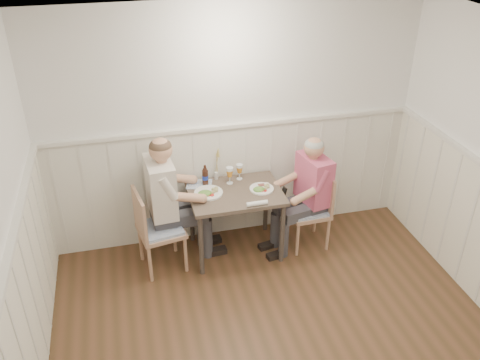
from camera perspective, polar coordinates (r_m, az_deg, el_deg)
The scene contains 15 objects.
room_shell at distance 3.37m, azimuth 8.07°, elevation -5.70°, with size 4.04×4.54×2.60m.
wainscot at distance 4.38m, azimuth 4.03°, elevation -9.48°, with size 4.00×4.49×1.34m.
dining_table at distance 5.29m, azimuth -0.53°, elevation -2.23°, with size 0.96×0.70×0.75m.
chair_right at distance 5.56m, azimuth 8.18°, elevation -3.00°, with size 0.42×0.42×0.87m.
chair_left at distance 5.20m, azimuth -9.50°, elevation -5.30°, with size 0.50×0.50×0.92m.
man_in_pink at distance 5.51m, azimuth 7.74°, elevation -2.31°, with size 0.66×0.48×1.31m.
diner_cream at distance 5.26m, azimuth -8.19°, elevation -3.36°, with size 0.69×0.48×1.44m.
plate_man at distance 5.26m, azimuth 2.38°, elevation -0.92°, with size 0.25×0.25×0.06m.
plate_diner at distance 5.19m, azimuth -3.69°, elevation -1.40°, with size 0.29×0.29×0.07m.
beer_glass_a at distance 5.40m, azimuth -0.06°, elevation 1.20°, with size 0.07×0.07×0.18m.
beer_glass_b at distance 5.32m, azimuth -1.17°, elevation 0.81°, with size 0.08×0.08×0.19m.
beer_bottle at distance 5.32m, azimuth -3.93°, elevation 0.43°, with size 0.07×0.07×0.23m.
rolled_napkin at distance 5.00m, azimuth 1.94°, elevation -2.64°, with size 0.21×0.05×0.05m.
grass_vase at distance 5.39m, azimuth -2.72°, elevation 1.69°, with size 0.04×0.04×0.37m.
gingham_mat at distance 5.38m, azimuth -4.60°, elevation -0.46°, with size 0.31×0.27×0.01m.
Camera 1 is at (-1.11, -2.52, 3.46)m, focal length 38.00 mm.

